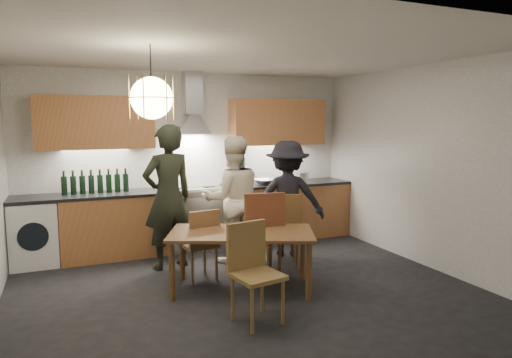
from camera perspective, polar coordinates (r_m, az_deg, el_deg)
name	(u,v)px	position (r m, az deg, el deg)	size (l,w,h in m)	color
ground	(246,291)	(5.23, -1.25, -13.86)	(5.00, 5.00, 0.00)	black
room_shell	(246,138)	(4.88, -1.31, 5.19)	(5.02, 4.52, 2.61)	white
counter_run	(199,217)	(6.88, -7.10, -4.78)	(5.00, 0.62, 0.90)	#C2804A
range_stove	(198,218)	(6.87, -7.28, -4.87)	(0.90, 0.60, 0.92)	silver
wall_fixtures	(194,121)	(6.84, -7.75, 7.14)	(4.30, 0.54, 1.10)	tan
pendant_lamp	(152,98)	(4.51, -12.92, 9.83)	(0.43, 0.43, 0.70)	black
dining_table	(241,238)	(5.10, -1.84, -7.43)	(1.76, 1.35, 0.67)	brown
chair_back_left	(201,240)	(5.45, -6.84, -7.57)	(0.45, 0.45, 0.86)	brown
chair_back_mid	(262,229)	(5.44, 0.76, -6.30)	(0.54, 0.54, 1.06)	brown
chair_back_right	(283,225)	(5.89, 3.45, -5.74)	(0.57, 0.57, 0.97)	brown
chair_front	(252,265)	(4.38, -0.46, -10.69)	(0.49, 0.49, 0.93)	brown
person_left	(168,197)	(5.90, -10.94, -2.24)	(0.67, 0.44, 1.84)	black
person_mid	(233,199)	(6.09, -2.94, -2.56)	(0.82, 0.64, 1.69)	white
person_right	(287,198)	(6.38, 3.94, -2.45)	(1.04, 0.60, 1.61)	black
mixing_bowl	(265,182)	(7.08, 1.17, -0.35)	(0.35, 0.35, 0.09)	#AEADB1
stock_pot	(302,177)	(7.40, 5.79, 0.21)	(0.22, 0.22, 0.15)	silver
wine_bottles	(96,182)	(6.59, -19.41, -0.30)	(0.87, 0.08, 0.32)	black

